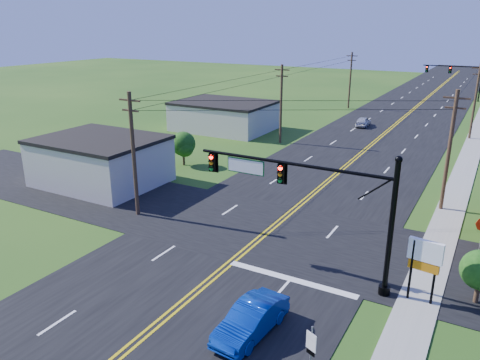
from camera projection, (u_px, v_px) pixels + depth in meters
The scene contains 18 objects.
ground at pixel (152, 326), 21.74m from camera, with size 260.00×260.00×0.00m, color #1C4413.
road_main at pixel (391, 127), 63.07m from camera, with size 16.00×220.00×0.04m, color black.
road_cross at pixel (266, 231), 31.65m from camera, with size 70.00×10.00×0.04m, color black.
sidewalk at pixel (470, 155), 49.92m from camera, with size 2.00×160.00×0.08m, color gray.
signal_mast_main at pixel (307, 194), 24.83m from camera, with size 11.30×0.60×7.48m.
signal_mast_far at pixel (455, 75), 84.36m from camera, with size 10.98×0.60×7.48m.
cream_bldg_near at pixel (101, 161), 40.54m from camera, with size 10.20×8.20×4.10m.
cream_bldg_far at pixel (224, 115), 61.37m from camera, with size 12.20×9.20×3.70m.
utility_pole_left_a at pixel (133, 153), 32.91m from camera, with size 1.80×0.28×9.00m.
utility_pole_left_b at pixel (281, 103), 53.57m from camera, with size 1.80×0.28×9.00m.
utility_pole_left_c at pixel (350, 79), 75.89m from camera, with size 1.80×0.28×9.00m.
utility_pole_right_a at pixel (449, 149), 33.88m from camera, with size 1.80×0.28×9.00m.
utility_pole_right_b at pixel (475, 100), 55.37m from camera, with size 1.80×0.28×9.00m.
tree_left at pixel (183, 144), 45.73m from camera, with size 2.40×2.40×3.37m.
blue_car at pixel (251, 320), 20.96m from camera, with size 1.55×4.46×1.47m, color #062E96.
distant_car at pixel (363, 122), 63.44m from camera, with size 1.52×3.77×1.28m, color silver.
route_sign at pixel (311, 346), 18.55m from camera, with size 0.50×0.24×2.11m.
pylon_sign at pixel (425, 258), 22.84m from camera, with size 1.68×0.44×3.41m.
Camera 1 is at (12.61, -14.06, 13.38)m, focal length 35.00 mm.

